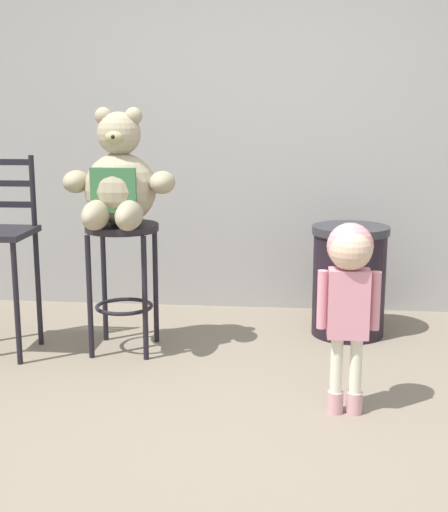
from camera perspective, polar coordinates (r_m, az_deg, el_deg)
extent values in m
plane|color=#7B6F5D|center=(3.31, -0.92, -14.12)|extent=(24.00, 24.00, 0.00)
cube|color=#989694|center=(5.23, 1.86, 14.03)|extent=(7.91, 0.30, 3.29)
cylinder|color=black|center=(4.23, -8.20, 2.28)|extent=(0.43, 0.43, 0.04)
cylinder|color=black|center=(4.20, -10.73, -3.28)|extent=(0.03, 0.03, 0.73)
cylinder|color=black|center=(4.12, -6.37, -3.44)|extent=(0.03, 0.03, 0.73)
cylinder|color=black|center=(4.50, -9.59, -2.21)|extent=(0.03, 0.03, 0.73)
cylinder|color=black|center=(4.43, -5.51, -2.33)|extent=(0.03, 0.03, 0.73)
torus|color=black|center=(4.34, -8.01, -4.03)|extent=(0.35, 0.35, 0.02)
sphere|color=tan|center=(4.20, -8.30, 5.37)|extent=(0.42, 0.42, 0.42)
cube|color=#32663B|center=(4.03, -8.88, 5.24)|extent=(0.26, 0.03, 0.25)
sphere|color=tan|center=(4.17, -8.43, 9.68)|extent=(0.25, 0.25, 0.25)
ellipsoid|color=#979566|center=(4.07, -8.78, 9.41)|extent=(0.11, 0.08, 0.07)
sphere|color=black|center=(4.04, -8.88, 9.42)|extent=(0.03, 0.03, 0.03)
sphere|color=tan|center=(4.19, -9.66, 11.03)|extent=(0.10, 0.10, 0.10)
sphere|color=tan|center=(4.15, -7.27, 11.09)|extent=(0.10, 0.10, 0.10)
ellipsoid|color=tan|center=(4.23, -11.76, 5.87)|extent=(0.15, 0.23, 0.13)
ellipsoid|color=tan|center=(4.11, -4.97, 5.90)|extent=(0.15, 0.23, 0.13)
ellipsoid|color=tan|center=(4.05, -10.20, 3.27)|extent=(0.14, 0.36, 0.17)
ellipsoid|color=tan|center=(4.00, -7.60, 3.26)|extent=(0.14, 0.36, 0.17)
cylinder|color=#CB9297|center=(3.54, 8.92, -11.50)|extent=(0.08, 0.08, 0.11)
cylinder|color=beige|center=(3.47, 9.02, -8.59)|extent=(0.06, 0.06, 0.28)
cylinder|color=#CB9297|center=(3.55, 10.42, -11.50)|extent=(0.08, 0.08, 0.11)
cylinder|color=beige|center=(3.48, 10.54, -8.60)|extent=(0.06, 0.06, 0.28)
cube|color=pink|center=(3.38, 9.96, -3.78)|extent=(0.19, 0.11, 0.33)
cylinder|color=pink|center=(3.37, 7.88, -3.48)|extent=(0.05, 0.05, 0.28)
cylinder|color=pink|center=(3.39, 12.06, -3.54)|extent=(0.05, 0.05, 0.28)
sphere|color=#D8B293|center=(3.32, 10.12, 0.54)|extent=(0.20, 0.20, 0.20)
sphere|color=pink|center=(3.35, 10.10, 0.80)|extent=(0.22, 0.22, 0.22)
cylinder|color=black|center=(4.64, 9.98, -2.27)|extent=(0.46, 0.46, 0.66)
cylinder|color=#2D2D33|center=(4.57, 10.14, 2.07)|extent=(0.49, 0.49, 0.05)
cylinder|color=black|center=(4.19, -16.31, -3.72)|extent=(0.03, 0.03, 0.72)
cylinder|color=black|center=(4.51, -14.69, -2.55)|extent=(0.03, 0.03, 0.72)
cylinder|color=black|center=(4.40, -15.10, 5.09)|extent=(0.03, 0.03, 0.42)
cube|color=black|center=(4.48, -17.14, 3.99)|extent=(0.35, 0.02, 0.04)
cube|color=black|center=(4.46, -17.24, 5.60)|extent=(0.35, 0.02, 0.04)
cube|color=black|center=(4.45, -17.34, 7.22)|extent=(0.35, 0.02, 0.04)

